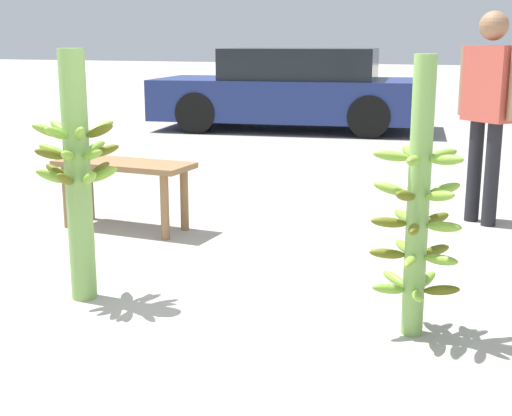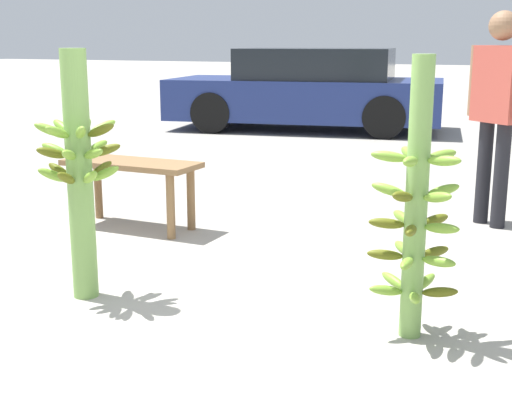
{
  "view_description": "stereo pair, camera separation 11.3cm",
  "coord_description": "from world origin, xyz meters",
  "px_view_note": "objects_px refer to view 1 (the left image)",
  "views": [
    {
      "loc": [
        1.44,
        -2.77,
        1.36
      ],
      "look_at": [
        0.01,
        0.53,
        0.51
      ],
      "focal_mm": 50.0,
      "sensor_mm": 36.0,
      "label": 1
    },
    {
      "loc": [
        1.54,
        -2.72,
        1.36
      ],
      "look_at": [
        0.01,
        0.53,
        0.51
      ],
      "focal_mm": 50.0,
      "sensor_mm": 36.0,
      "label": 2
    }
  ],
  "objects_px": {
    "market_bench": "(124,174)",
    "banana_stalk_left": "(78,172)",
    "vendor_person": "(488,99)",
    "parked_car": "(293,90)",
    "banana_stalk_center": "(418,209)"
  },
  "relations": [
    {
      "from": "banana_stalk_left",
      "to": "market_bench",
      "type": "xyz_separation_m",
      "value": [
        -0.61,
        1.32,
        -0.29
      ]
    },
    {
      "from": "vendor_person",
      "to": "parked_car",
      "type": "bearing_deg",
      "value": 162.07
    },
    {
      "from": "banana_stalk_left",
      "to": "parked_car",
      "type": "xyz_separation_m",
      "value": [
        -1.64,
        7.53,
        -0.08
      ]
    },
    {
      "from": "vendor_person",
      "to": "market_bench",
      "type": "bearing_deg",
      "value": -115.16
    },
    {
      "from": "banana_stalk_center",
      "to": "vendor_person",
      "type": "xyz_separation_m",
      "value": [
        0.05,
        2.32,
        0.33
      ]
    },
    {
      "from": "banana_stalk_left",
      "to": "banana_stalk_center",
      "type": "bearing_deg",
      "value": 7.35
    },
    {
      "from": "banana_stalk_center",
      "to": "vendor_person",
      "type": "bearing_deg",
      "value": 88.84
    },
    {
      "from": "parked_car",
      "to": "banana_stalk_left",
      "type": "bearing_deg",
      "value": -178.62
    },
    {
      "from": "market_bench",
      "to": "banana_stalk_left",
      "type": "bearing_deg",
      "value": -65.09
    },
    {
      "from": "vendor_person",
      "to": "parked_car",
      "type": "relative_size",
      "value": 0.36
    },
    {
      "from": "banana_stalk_center",
      "to": "parked_car",
      "type": "relative_size",
      "value": 0.3
    },
    {
      "from": "banana_stalk_left",
      "to": "parked_car",
      "type": "relative_size",
      "value": 0.3
    },
    {
      "from": "banana_stalk_left",
      "to": "vendor_person",
      "type": "relative_size",
      "value": 0.84
    },
    {
      "from": "vendor_person",
      "to": "market_bench",
      "type": "distance_m",
      "value": 2.73
    },
    {
      "from": "market_bench",
      "to": "parked_car",
      "type": "xyz_separation_m",
      "value": [
        -1.02,
        6.2,
        0.2
      ]
    }
  ]
}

